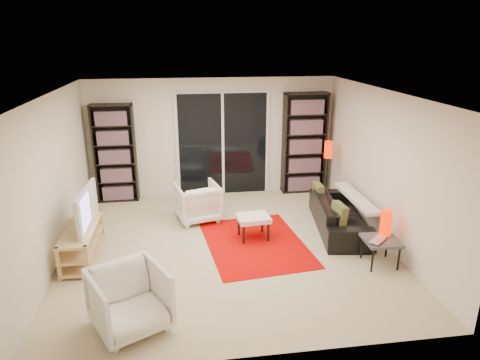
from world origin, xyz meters
name	(u,v)px	position (x,y,z in m)	size (l,w,h in m)	color
floor	(227,246)	(0.00, 0.00, 0.00)	(5.00, 5.00, 0.00)	#C3B391
wall_back	(213,137)	(0.00, 2.50, 1.20)	(5.00, 0.02, 2.40)	silver
wall_front	(256,254)	(0.00, -2.50, 1.20)	(5.00, 0.02, 2.40)	silver
wall_left	(52,182)	(-2.50, 0.00, 1.20)	(0.02, 5.00, 2.40)	silver
wall_right	(383,168)	(2.50, 0.00, 1.20)	(0.02, 5.00, 2.40)	silver
ceiling	(226,94)	(0.00, 0.00, 2.40)	(5.00, 5.00, 0.02)	white
sliding_door	(223,145)	(0.20, 2.46, 1.05)	(1.92, 0.08, 2.16)	white
bookshelf_left	(115,154)	(-1.95, 2.33, 0.98)	(0.80, 0.30, 1.95)	black
bookshelf_right	(304,143)	(1.90, 2.33, 1.05)	(0.90, 0.30, 2.10)	black
tv_stand	(82,241)	(-2.18, -0.05, 0.26)	(0.43, 1.34, 0.50)	#E0BE72
tv	(79,208)	(-2.16, -0.05, 0.80)	(1.03, 0.14, 0.59)	black
rug	(255,243)	(0.46, 0.02, 0.01)	(1.51, 2.04, 0.01)	#C50401
sofa	(340,214)	(1.99, 0.37, 0.28)	(1.92, 0.75, 0.56)	black
armchair_back	(198,202)	(-0.41, 1.12, 0.34)	(0.73, 0.75, 0.68)	white
armchair_front	(130,300)	(-1.31, -1.83, 0.36)	(0.77, 0.80, 0.73)	white
ottoman	(253,219)	(0.46, 0.22, 0.34)	(0.55, 0.47, 0.40)	white
side_table	(381,242)	(2.14, -0.87, 0.36)	(0.50, 0.50, 0.40)	#414246
laptop	(382,241)	(2.10, -0.95, 0.41)	(0.36, 0.23, 0.03)	silver
table_lamp	(386,223)	(2.25, -0.74, 0.59)	(0.17, 0.17, 0.39)	#EE1E00
floor_lamp	(328,157)	(2.21, 1.71, 0.92)	(0.19, 0.19, 1.23)	black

